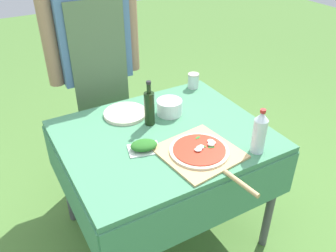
{
  "coord_description": "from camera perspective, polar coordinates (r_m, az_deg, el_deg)",
  "views": [
    {
      "loc": [
        -0.81,
        -1.47,
        1.93
      ],
      "look_at": [
        0.03,
        0.0,
        0.84
      ],
      "focal_mm": 38.0,
      "sensor_mm": 36.0,
      "label": 1
    }
  ],
  "objects": [
    {
      "name": "ground_plane",
      "position": [
        2.55,
        -0.56,
        -16.29
      ],
      "size": [
        12.0,
        12.0,
        0.0
      ],
      "primitive_type": "plane",
      "color": "#517F38"
    },
    {
      "name": "prep_table",
      "position": [
        2.08,
        -0.66,
        -3.48
      ],
      "size": [
        1.16,
        0.97,
        0.8
      ],
      "color": "#478960",
      "rests_on": "ground"
    },
    {
      "name": "person_cook",
      "position": [
        2.52,
        -11.69,
        11.01
      ],
      "size": [
        0.65,
        0.23,
        1.73
      ],
      "rotation": [
        0.0,
        0.0,
        3.11
      ],
      "color": "#4C4C51",
      "rests_on": "ground"
    },
    {
      "name": "pizza_on_peel",
      "position": [
        1.86,
        5.26,
        -4.21
      ],
      "size": [
        0.42,
        0.61,
        0.05
      ],
      "rotation": [
        0.0,
        0.0,
        0.12
      ],
      "color": "tan",
      "rests_on": "prep_table"
    },
    {
      "name": "oil_bottle",
      "position": [
        2.05,
        -3.01,
        2.98
      ],
      "size": [
        0.06,
        0.06,
        0.28
      ],
      "color": "black",
      "rests_on": "prep_table"
    },
    {
      "name": "water_bottle",
      "position": [
        1.87,
        14.48,
        -0.96
      ],
      "size": [
        0.07,
        0.07,
        0.25
      ],
      "color": "silver",
      "rests_on": "prep_table"
    },
    {
      "name": "herb_container",
      "position": [
        1.88,
        -3.89,
        -3.19
      ],
      "size": [
        0.19,
        0.16,
        0.05
      ],
      "rotation": [
        0.0,
        0.0,
        -0.25
      ],
      "color": "silver",
      "rests_on": "prep_table"
    },
    {
      "name": "mixing_tub",
      "position": [
        2.18,
        0.23,
        3.04
      ],
      "size": [
        0.16,
        0.16,
        0.09
      ],
      "primitive_type": "cylinder",
      "color": "silver",
      "rests_on": "prep_table"
    },
    {
      "name": "plate_stack",
      "position": [
        2.2,
        -6.87,
        2.02
      ],
      "size": [
        0.27,
        0.27,
        0.02
      ],
      "color": "beige",
      "rests_on": "prep_table"
    },
    {
      "name": "sauce_jar",
      "position": [
        2.51,
        4.08,
        7.13
      ],
      "size": [
        0.08,
        0.08,
        0.1
      ],
      "color": "silver",
      "rests_on": "prep_table"
    }
  ]
}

